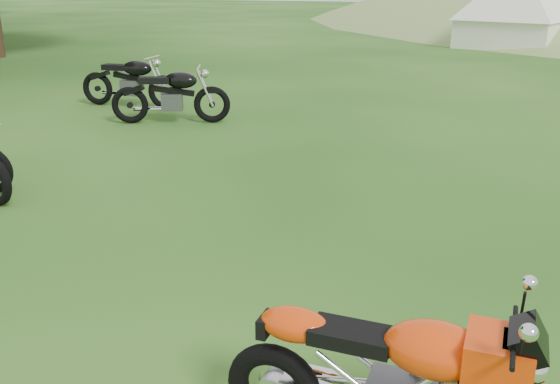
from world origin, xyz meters
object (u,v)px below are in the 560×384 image
at_px(vintage_moto_d, 129,80).
at_px(tent_left, 516,7).
at_px(vintage_moto_c, 170,93).
at_px(sport_motorcycle, 399,374).

bearing_deg(vintage_moto_d, tent_left, 60.42).
height_order(vintage_moto_c, tent_left, tent_left).
xyz_separation_m(vintage_moto_d, tent_left, (6.60, 14.31, 0.89)).
relative_size(vintage_moto_c, vintage_moto_d, 0.98).
bearing_deg(tent_left, vintage_moto_d, -98.67).
distance_m(vintage_moto_c, tent_left, 16.13).
distance_m(sport_motorcycle, vintage_moto_d, 10.14).
bearing_deg(sport_motorcycle, vintage_moto_c, 128.38).
height_order(sport_motorcycle, vintage_moto_d, sport_motorcycle).
bearing_deg(vintage_moto_c, sport_motorcycle, -75.12).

